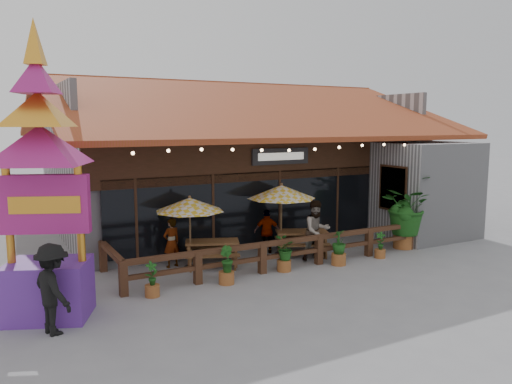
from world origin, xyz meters
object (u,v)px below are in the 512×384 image
umbrella_right (281,192)px  picnic_table_left (212,249)px  umbrella_left (190,205)px  tropical_plant (405,207)px  picnic_table_right (302,238)px  thai_sign_tower (41,153)px  pedestrian (53,289)px

umbrella_right → picnic_table_left: bearing=-178.4°
umbrella_left → tropical_plant: (7.39, -1.27, -0.48)m
umbrella_right → tropical_plant: (4.21, -1.27, -0.65)m
picnic_table_right → thai_sign_tower: (-7.97, -1.83, 3.14)m
picnic_table_left → picnic_table_right: 3.13m
picnic_table_right → thai_sign_tower: 8.76m
umbrella_right → picnic_table_left: (-2.50, -0.07, -1.57)m
umbrella_left → picnic_table_right: bearing=-4.3°
umbrella_left → umbrella_right: umbrella_right is taller
pedestrian → picnic_table_right: bearing=-88.8°
picnic_table_left → tropical_plant: size_ratio=0.79×
picnic_table_right → pedestrian: (-7.99, -2.79, 0.41)m
umbrella_left → pedestrian: bearing=-143.7°
picnic_table_left → umbrella_right: bearing=1.6°
umbrella_right → picnic_table_left: size_ratio=1.45×
picnic_table_right → tropical_plant: tropical_plant is taller
picnic_table_left → tropical_plant: 6.88m
picnic_table_right → tropical_plant: size_ratio=0.83×
umbrella_left → tropical_plant: size_ratio=0.91×
picnic_table_left → pedestrian: pedestrian is taller
thai_sign_tower → pedestrian: 2.90m
umbrella_left → pedestrian: 5.28m
thai_sign_tower → tropical_plant: bearing=4.2°
umbrella_right → picnic_table_right: bearing=-25.3°
picnic_table_left → tropical_plant: tropical_plant is taller
umbrella_left → picnic_table_left: bearing=-5.4°
pedestrian → umbrella_right: bearing=-85.3°
tropical_plant → thai_sign_tower: bearing=-175.8°
picnic_table_left → thai_sign_tower: 6.14m
umbrella_right → thai_sign_tower: bearing=-163.9°
umbrella_right → pedestrian: 8.07m
picnic_table_right → picnic_table_left: bearing=175.9°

